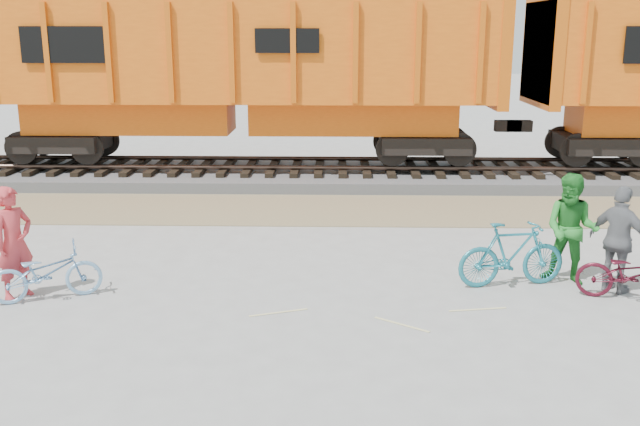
{
  "coord_description": "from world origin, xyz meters",
  "views": [
    {
      "loc": [
        -0.13,
        -10.7,
        4.09
      ],
      "look_at": [
        -0.44,
        1.5,
        0.95
      ],
      "focal_mm": 40.0,
      "sensor_mm": 36.0,
      "label": 1
    }
  ],
  "objects_px": {
    "person_solo": "(14,243)",
    "person_woman": "(619,240)",
    "bicycle_maroon": "(633,274)",
    "person_man": "(571,229)",
    "bicycle_teal": "(512,254)",
    "hopper_car_center": "(240,71)",
    "bicycle_blue": "(46,273)"
  },
  "relations": [
    {
      "from": "bicycle_blue",
      "to": "person_solo",
      "type": "height_order",
      "value": "person_solo"
    },
    {
      "from": "hopper_car_center",
      "to": "bicycle_blue",
      "type": "xyz_separation_m",
      "value": [
        -1.85,
        -9.33,
        -2.57
      ]
    },
    {
      "from": "bicycle_blue",
      "to": "person_man",
      "type": "height_order",
      "value": "person_man"
    },
    {
      "from": "bicycle_teal",
      "to": "person_solo",
      "type": "relative_size",
      "value": 1.01
    },
    {
      "from": "person_solo",
      "to": "person_woman",
      "type": "xyz_separation_m",
      "value": [
        9.5,
        0.46,
        -0.02
      ]
    },
    {
      "from": "bicycle_blue",
      "to": "bicycle_maroon",
      "type": "xyz_separation_m",
      "value": [
        9.1,
        0.16,
        -0.0
      ]
    },
    {
      "from": "bicycle_maroon",
      "to": "person_solo",
      "type": "distance_m",
      "value": 9.61
    },
    {
      "from": "bicycle_blue",
      "to": "bicycle_teal",
      "type": "xyz_separation_m",
      "value": [
        7.38,
        0.79,
        0.1
      ]
    },
    {
      "from": "hopper_car_center",
      "to": "bicycle_blue",
      "type": "height_order",
      "value": "hopper_car_center"
    },
    {
      "from": "person_solo",
      "to": "bicycle_teal",
      "type": "bearing_deg",
      "value": -54.35
    },
    {
      "from": "hopper_car_center",
      "to": "person_woman",
      "type": "height_order",
      "value": "hopper_car_center"
    },
    {
      "from": "bicycle_blue",
      "to": "person_woman",
      "type": "relative_size",
      "value": 0.96
    },
    {
      "from": "bicycle_teal",
      "to": "bicycle_blue",
      "type": "bearing_deg",
      "value": 85.4
    },
    {
      "from": "bicycle_blue",
      "to": "person_woman",
      "type": "bearing_deg",
      "value": -109.95
    },
    {
      "from": "bicycle_maroon",
      "to": "person_solo",
      "type": "height_order",
      "value": "person_solo"
    },
    {
      "from": "bicycle_maroon",
      "to": "person_woman",
      "type": "relative_size",
      "value": 0.96
    },
    {
      "from": "person_man",
      "to": "bicycle_teal",
      "type": "bearing_deg",
      "value": -141.77
    },
    {
      "from": "person_solo",
      "to": "person_man",
      "type": "xyz_separation_m",
      "value": [
        8.88,
        0.89,
        0.03
      ]
    },
    {
      "from": "hopper_car_center",
      "to": "person_man",
      "type": "bearing_deg",
      "value": -51.94
    },
    {
      "from": "bicycle_blue",
      "to": "person_man",
      "type": "xyz_separation_m",
      "value": [
        8.38,
        0.99,
        0.48
      ]
    },
    {
      "from": "hopper_car_center",
      "to": "person_woman",
      "type": "bearing_deg",
      "value": -50.82
    },
    {
      "from": "bicycle_teal",
      "to": "person_man",
      "type": "distance_m",
      "value": 1.09
    },
    {
      "from": "bicycle_blue",
      "to": "bicycle_maroon",
      "type": "distance_m",
      "value": 9.1
    },
    {
      "from": "bicycle_blue",
      "to": "person_man",
      "type": "bearing_deg",
      "value": -106.73
    },
    {
      "from": "bicycle_teal",
      "to": "person_solo",
      "type": "xyz_separation_m",
      "value": [
        -7.88,
        -0.69,
        0.35
      ]
    },
    {
      "from": "bicycle_maroon",
      "to": "person_woman",
      "type": "height_order",
      "value": "person_woman"
    },
    {
      "from": "hopper_car_center",
      "to": "bicycle_teal",
      "type": "height_order",
      "value": "hopper_car_center"
    },
    {
      "from": "bicycle_blue",
      "to": "person_solo",
      "type": "distance_m",
      "value": 0.68
    },
    {
      "from": "hopper_car_center",
      "to": "person_woman",
      "type": "relative_size",
      "value": 8.06
    },
    {
      "from": "bicycle_teal",
      "to": "person_man",
      "type": "xyz_separation_m",
      "value": [
        1.0,
        0.2,
        0.38
      ]
    },
    {
      "from": "bicycle_teal",
      "to": "person_woman",
      "type": "height_order",
      "value": "person_woman"
    },
    {
      "from": "bicycle_maroon",
      "to": "person_man",
      "type": "relative_size",
      "value": 0.9
    }
  ]
}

